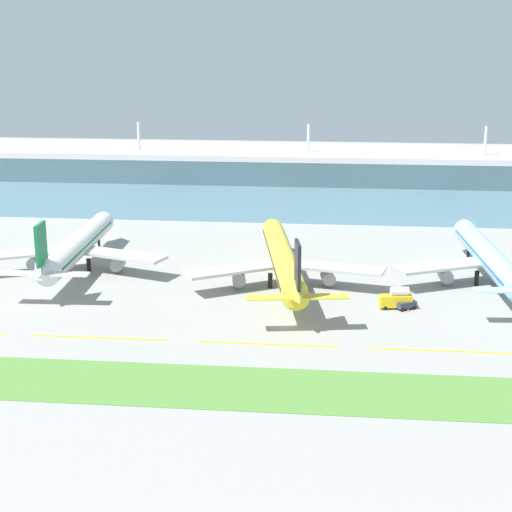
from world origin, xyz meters
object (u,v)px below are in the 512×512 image
(airliner_middle, at_px, (283,260))
(pushback_tug, at_px, (406,304))
(safety_cone_left_wingtip, at_px, (408,310))
(fuel_truck, at_px, (397,299))
(airliner_near, at_px, (77,246))
(airliner_far, at_px, (490,258))

(airliner_middle, distance_m, pushback_tug, 32.38)
(pushback_tug, xyz_separation_m, safety_cone_left_wingtip, (0.51, -1.57, -0.75))
(airliner_middle, height_order, safety_cone_left_wingtip, airliner_middle)
(pushback_tug, relative_size, safety_cone_left_wingtip, 7.15)
(airliner_middle, height_order, fuel_truck, airliner_middle)
(airliner_near, xyz_separation_m, airliner_middle, (53.64, -7.56, 0.01))
(fuel_truck, distance_m, safety_cone_left_wingtip, 3.78)
(pushback_tug, distance_m, fuel_truck, 2.40)
(pushback_tug, bearing_deg, safety_cone_left_wingtip, -72.19)
(airliner_middle, distance_m, airliner_far, 50.52)
(fuel_truck, relative_size, safety_cone_left_wingtip, 10.75)
(airliner_near, xyz_separation_m, safety_cone_left_wingtip, (82.58, -23.66, -6.10))
(airliner_far, relative_size, safety_cone_left_wingtip, 94.85)
(airliner_middle, relative_size, safety_cone_left_wingtip, 101.84)
(airliner_near, xyz_separation_m, fuel_truck, (80.03, -21.65, -4.19))
(airliner_far, distance_m, pushback_tug, 30.93)
(safety_cone_left_wingtip, bearing_deg, airliner_far, 47.56)
(airliner_far, height_order, fuel_truck, airliner_far)
(airliner_middle, xyz_separation_m, safety_cone_left_wingtip, (28.94, -16.10, -6.11))
(airliner_far, relative_size, fuel_truck, 8.82)
(airliner_middle, bearing_deg, safety_cone_left_wingtip, -29.09)
(airliner_far, bearing_deg, pushback_tug, -135.14)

